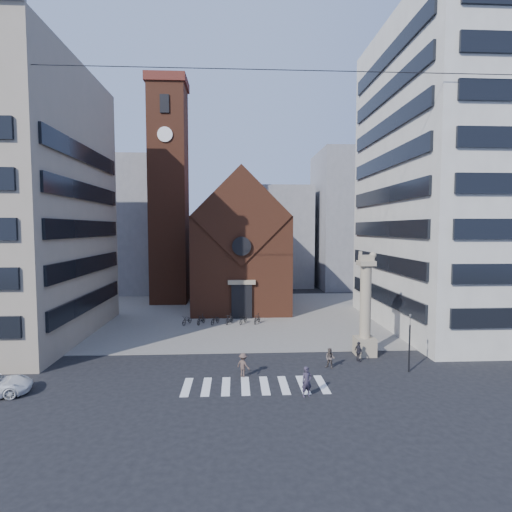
% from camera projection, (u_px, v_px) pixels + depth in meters
% --- Properties ---
extents(ground, '(120.00, 120.00, 0.00)m').
position_uv_depth(ground, '(246.00, 370.00, 29.74)').
color(ground, black).
rests_on(ground, ground).
extents(piazza, '(46.00, 30.00, 0.05)m').
position_uv_depth(piazza, '(241.00, 315.00, 48.66)').
color(piazza, gray).
rests_on(piazza, ground).
extents(zebra_crossing, '(10.20, 3.20, 0.01)m').
position_uv_depth(zebra_crossing, '(255.00, 386.00, 26.78)').
color(zebra_crossing, white).
rests_on(zebra_crossing, ground).
extents(church, '(12.00, 16.65, 18.00)m').
position_uv_depth(church, '(241.00, 247.00, 54.12)').
color(church, brown).
rests_on(church, ground).
extents(campanile, '(5.50, 5.50, 31.20)m').
position_uv_depth(campanile, '(169.00, 191.00, 56.00)').
color(campanile, brown).
rests_on(campanile, ground).
extents(building_right, '(18.00, 22.00, 32.00)m').
position_uv_depth(building_right, '(471.00, 176.00, 41.84)').
color(building_right, beige).
rests_on(building_right, ground).
extents(bg_block_left, '(16.00, 14.00, 22.00)m').
position_uv_depth(bg_block_left, '(122.00, 226.00, 67.76)').
color(bg_block_left, gray).
rests_on(bg_block_left, ground).
extents(bg_block_mid, '(14.00, 12.00, 18.00)m').
position_uv_depth(bg_block_mid, '(271.00, 237.00, 74.25)').
color(bg_block_mid, gray).
rests_on(bg_block_mid, ground).
extents(bg_block_right, '(16.00, 14.00, 24.00)m').
position_uv_depth(bg_block_right, '(361.00, 220.00, 71.90)').
color(bg_block_right, gray).
rests_on(bg_block_right, ground).
extents(lion_column, '(1.63, 1.60, 8.68)m').
position_uv_depth(lion_column, '(365.00, 314.00, 33.01)').
color(lion_column, gray).
rests_on(lion_column, ground).
extents(traffic_light, '(0.13, 0.16, 4.30)m').
position_uv_depth(traffic_light, '(410.00, 341.00, 29.21)').
color(traffic_light, black).
rests_on(traffic_light, ground).
extents(pedestrian_0, '(0.80, 0.64, 1.90)m').
position_uv_depth(pedestrian_0, '(307.00, 382.00, 25.00)').
color(pedestrian_0, '#2E2838').
rests_on(pedestrian_0, ground).
extents(pedestrian_1, '(0.94, 0.89, 1.53)m').
position_uv_depth(pedestrian_1, '(330.00, 358.00, 30.09)').
color(pedestrian_1, '#514741').
rests_on(pedestrian_1, ground).
extents(pedestrian_2, '(0.65, 1.01, 1.60)m').
position_uv_depth(pedestrian_2, '(359.00, 352.00, 31.58)').
color(pedestrian_2, '#25242B').
rests_on(pedestrian_2, ground).
extents(pedestrian_3, '(1.25, 1.19, 1.70)m').
position_uv_depth(pedestrian_3, '(243.00, 365.00, 28.36)').
color(pedestrian_3, '#4C3A33').
rests_on(pedestrian_3, ground).
extents(scooter_0, '(1.37, 1.96, 0.98)m').
position_uv_depth(scooter_0, '(187.00, 320.00, 43.60)').
color(scooter_0, black).
rests_on(scooter_0, piazza).
extents(scooter_1, '(1.22, 1.85, 1.08)m').
position_uv_depth(scooter_1, '(201.00, 319.00, 43.68)').
color(scooter_1, black).
rests_on(scooter_1, piazza).
extents(scooter_2, '(1.37, 1.96, 0.98)m').
position_uv_depth(scooter_2, '(215.00, 320.00, 43.77)').
color(scooter_2, black).
rests_on(scooter_2, piazza).
extents(scooter_3, '(1.22, 1.85, 1.08)m').
position_uv_depth(scooter_3, '(229.00, 319.00, 43.84)').
color(scooter_3, black).
rests_on(scooter_3, piazza).
extents(scooter_4, '(1.37, 1.96, 0.98)m').
position_uv_depth(scooter_4, '(243.00, 319.00, 43.93)').
color(scooter_4, black).
rests_on(scooter_4, piazza).
extents(scooter_5, '(1.22, 1.85, 1.08)m').
position_uv_depth(scooter_5, '(257.00, 319.00, 44.01)').
color(scooter_5, black).
rests_on(scooter_5, piazza).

